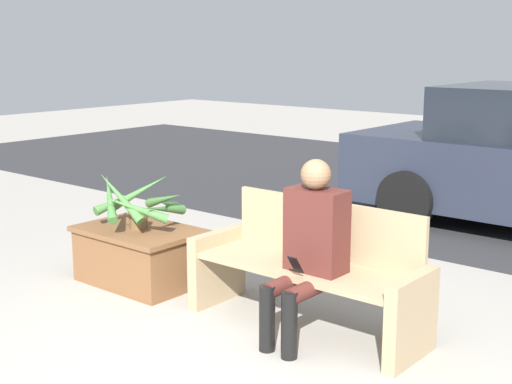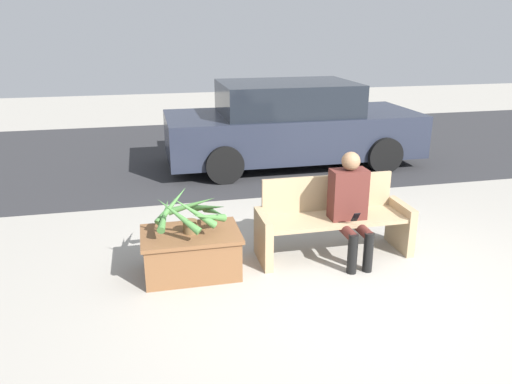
{
  "view_description": "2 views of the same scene",
  "coord_description": "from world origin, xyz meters",
  "views": [
    {
      "loc": [
        2.75,
        -2.85,
        1.94
      ],
      "look_at": [
        -0.45,
        1.01,
        0.89
      ],
      "focal_mm": 50.0,
      "sensor_mm": 36.0,
      "label": 1
    },
    {
      "loc": [
        -1.95,
        -3.87,
        2.5
      ],
      "look_at": [
        -0.78,
        1.26,
        0.71
      ],
      "focal_mm": 35.0,
      "sensor_mm": 36.0,
      "label": 2
    }
  ],
  "objects": [
    {
      "name": "bench",
      "position": [
        0.04,
        0.99,
        0.41
      ],
      "size": [
        1.72,
        0.55,
        0.86
      ],
      "color": "tan",
      "rests_on": "ground_plane"
    },
    {
      "name": "planter_box",
      "position": [
        -1.56,
        0.85,
        0.25
      ],
      "size": [
        1.01,
        0.67,
        0.46
      ],
      "color": "brown",
      "rests_on": "ground_plane"
    },
    {
      "name": "person_seated",
      "position": [
        0.16,
        0.81,
        0.66
      ],
      "size": [
        0.39,
        0.57,
        1.21
      ],
      "color": "#51231E",
      "rests_on": "ground_plane"
    },
    {
      "name": "potted_plant",
      "position": [
        -1.54,
        0.86,
        0.68
      ],
      "size": [
        0.75,
        0.77,
        0.5
      ],
      "color": "brown",
      "rests_on": "planter_box"
    },
    {
      "name": "ground_plane",
      "position": [
        0.0,
        0.0,
        0.0
      ],
      "size": [
        30.0,
        30.0,
        0.0
      ],
      "primitive_type": "plane",
      "color": "#9E998E"
    }
  ]
}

